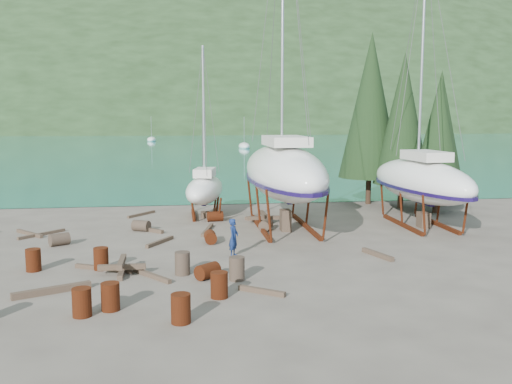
{
  "coord_description": "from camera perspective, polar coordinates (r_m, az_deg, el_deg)",
  "views": [
    {
      "loc": [
        -1.81,
        -23.24,
        6.06
      ],
      "look_at": [
        1.75,
        3.0,
        2.47
      ],
      "focal_mm": 40.0,
      "sensor_mm": 36.0,
      "label": 1
    }
  ],
  "objects": [
    {
      "name": "timber_7",
      "position": [
        19.75,
        0.57,
        -9.87
      ],
      "size": [
        1.53,
        1.19,
        0.17
      ],
      "primitive_type": "cube",
      "rotation": [
        0.0,
        0.0,
        0.94
      ],
      "color": "brown",
      "rests_on": "ground"
    },
    {
      "name": "cypress_far_right",
      "position": [
        40.17,
        17.91,
        6.14
      ],
      "size": [
        3.24,
        3.24,
        9.0
      ],
      "color": "black",
      "rests_on": "ground"
    },
    {
      "name": "far_house_center",
      "position": [
        214.04,
        -12.67,
        6.7
      ],
      "size": [
        6.6,
        5.6,
        5.6
      ],
      "color": "beige",
      "rests_on": "ground"
    },
    {
      "name": "far_house_right",
      "position": [
        215.63,
        0.78,
        6.89
      ],
      "size": [
        6.6,
        5.6,
        5.6
      ],
      "color": "beige",
      "rests_on": "ground"
    },
    {
      "name": "drum_9",
      "position": [
        30.52,
        -11.41,
        -3.32
      ],
      "size": [
        1.05,
        0.92,
        0.58
      ],
      "primitive_type": "cylinder",
      "rotation": [
        1.57,
        0.0,
        1.1
      ],
      "color": "#2D2823",
      "rests_on": "ground"
    },
    {
      "name": "far_house_left",
      "position": [
        221.06,
        -23.12,
        6.3
      ],
      "size": [
        6.6,
        5.6,
        5.6
      ],
      "color": "beige",
      "rests_on": "ground"
    },
    {
      "name": "drum_10",
      "position": [
        18.61,
        -14.35,
        -10.1
      ],
      "size": [
        0.58,
        0.58,
        0.88
      ],
      "primitive_type": "cylinder",
      "color": "#5F2010",
      "rests_on": "ground"
    },
    {
      "name": "drum_13",
      "position": [
        18.3,
        -17.02,
        -10.5
      ],
      "size": [
        0.58,
        0.58,
        0.88
      ],
      "primitive_type": "cylinder",
      "color": "#5F2010",
      "rests_on": "ground"
    },
    {
      "name": "worker",
      "position": [
        24.62,
        -2.25,
        -4.57
      ],
      "size": [
        0.61,
        0.71,
        1.64
      ],
      "primitive_type": "imported",
      "rotation": [
        0.0,
        0.0,
        1.12
      ],
      "color": "navy",
      "rests_on": "ground"
    },
    {
      "name": "large_sailboat_far",
      "position": [
        32.26,
        16.21,
        1.15
      ],
      "size": [
        3.6,
        9.98,
        15.49
      ],
      "rotation": [
        0.0,
        0.0,
        0.08
      ],
      "color": "white",
      "rests_on": "ground"
    },
    {
      "name": "moored_boat_mid",
      "position": [
        104.07,
        -1.19,
        4.6
      ],
      "size": [
        2.0,
        5.0,
        6.05
      ],
      "color": "white",
      "rests_on": "ground"
    },
    {
      "name": "timber_17",
      "position": [
        31.2,
        -21.71,
        -3.87
      ],
      "size": [
        1.71,
        1.87,
        0.16
      ],
      "primitive_type": "cube",
      "rotation": [
        0.0,
        0.0,
        0.73
      ],
      "color": "brown",
      "rests_on": "ground"
    },
    {
      "name": "timber_16",
      "position": [
        20.94,
        -19.72,
        -9.23
      ],
      "size": [
        2.48,
        1.37,
        0.23
      ],
      "primitive_type": "cube",
      "rotation": [
        0.0,
        0.0,
        2.03
      ],
      "color": "brown",
      "rests_on": "ground"
    },
    {
      "name": "timber_8",
      "position": [
        30.47,
        -10.76,
        -3.7
      ],
      "size": [
        1.69,
        1.68,
        0.19
      ],
      "primitive_type": "cube",
      "rotation": [
        0.0,
        0.0,
        0.79
      ],
      "color": "brown",
      "rests_on": "ground"
    },
    {
      "name": "drum_14",
      "position": [
        23.4,
        -15.24,
        -6.44
      ],
      "size": [
        0.58,
        0.58,
        0.88
      ],
      "primitive_type": "cylinder",
      "color": "#5F2010",
      "rests_on": "ground"
    },
    {
      "name": "drum_16",
      "position": [
        22.08,
        -7.37,
        -7.08
      ],
      "size": [
        0.58,
        0.58,
        0.88
      ],
      "primitive_type": "cylinder",
      "color": "#2D2823",
      "rests_on": "ground"
    },
    {
      "name": "timber_1",
      "position": [
        25.22,
        12.06,
        -6.12
      ],
      "size": [
        0.81,
        1.97,
        0.19
      ],
      "primitive_type": "cube",
      "rotation": [
        0.0,
        0.0,
        0.32
      ],
      "color": "brown",
      "rests_on": "ground"
    },
    {
      "name": "drum_15",
      "position": [
        28.22,
        -19.07,
        -4.5
      ],
      "size": [
        1.05,
        0.94,
        0.58
      ],
      "primitive_type": "cylinder",
      "rotation": [
        1.57,
        0.0,
        2.1
      ],
      "color": "#2D2823",
      "rests_on": "ground"
    },
    {
      "name": "drum_3",
      "position": [
        17.14,
        -7.53,
        -11.48
      ],
      "size": [
        0.58,
        0.58,
        0.88
      ],
      "primitive_type": "cylinder",
      "color": "#5F2010",
      "rests_on": "ground"
    },
    {
      "name": "large_sailboat_near",
      "position": [
        30.21,
        2.79,
        2.07
      ],
      "size": [
        3.84,
        12.26,
        19.19
      ],
      "rotation": [
        0.0,
        0.0,
        0.02
      ],
      "color": "white",
      "rests_on": "ground"
    },
    {
      "name": "timber_10",
      "position": [
        29.97,
        -4.89,
        -3.8
      ],
      "size": [
        0.79,
        2.8,
        0.16
      ],
      "primitive_type": "cube",
      "rotation": [
        0.0,
        0.0,
        2.92
      ],
      "color": "brown",
      "rests_on": "ground"
    },
    {
      "name": "timber_12",
      "position": [
        23.32,
        -15.0,
        -7.39
      ],
      "size": [
        2.36,
        1.31,
        0.17
      ],
      "primitive_type": "cube",
      "rotation": [
        0.0,
        0.0,
        1.1
      ],
      "color": "brown",
      "rests_on": "ground"
    },
    {
      "name": "timber_15",
      "position": [
        30.84,
        -20.63,
        -3.97
      ],
      "size": [
        1.93,
        2.07,
        0.15
      ],
      "primitive_type": "cube",
      "rotation": [
        0.0,
        0.0,
        2.39
      ],
      "color": "brown",
      "rests_on": "ground"
    },
    {
      "name": "drum_17",
      "position": [
        21.18,
        -1.93,
        -7.66
      ],
      "size": [
        0.58,
        0.58,
        0.88
      ],
      "primitive_type": "cylinder",
      "color": "#2D2823",
      "rests_on": "ground"
    },
    {
      "name": "cypress_back_left",
      "position": [
        39.39,
        11.39,
        8.45
      ],
      "size": [
        4.14,
        4.14,
        11.5
      ],
      "color": "black",
      "rests_on": "ground"
    },
    {
      "name": "timber_6",
      "position": [
        32.54,
        0.11,
        -2.83
      ],
      "size": [
        1.28,
        1.56,
        0.19
      ],
      "primitive_type": "cube",
      "rotation": [
        0.0,
        0.0,
        0.66
      ],
      "color": "brown",
      "rests_on": "ground"
    },
    {
      "name": "drum_12",
      "position": [
        21.48,
        -4.86,
        -7.88
      ],
      "size": [
        1.04,
        1.02,
        0.58
      ],
      "primitive_type": "cylinder",
      "rotation": [
        1.57,
        0.0,
        2.32
      ],
      "color": "#5F2010",
      "rests_on": "ground"
    },
    {
      "name": "timber_4",
      "position": [
        27.48,
        -9.59,
        -4.94
      ],
      "size": [
        1.27,
        1.98,
        0.17
      ],
      "primitive_type": "cube",
      "rotation": [
        0.0,
        0.0,
        2.6
      ],
      "color": "brown",
      "rests_on": "ground"
    },
    {
      "name": "timber_pile_aft",
      "position": [
        32.12,
        0.77,
        -2.6
      ],
      "size": [
        1.8,
        1.8,
        0.6
      ],
      "color": "brown",
      "rests_on": "ground"
    },
    {
      "name": "small_sailboat_shore",
      "position": [
        34.19,
        -5.15,
        0.32
      ],
      "size": [
        3.24,
        6.57,
        10.09
      ],
      "rotation": [
        0.0,
        0.0,
        -0.21
      ],
      "color": "white",
      "rests_on": "ground"
    },
    {
      "name": "timber_5",
      "position": [
        22.07,
        -10.64,
        -8.13
      ],
      "size": [
        1.71,
        2.2,
        0.16
      ],
      "primitive_type": "cube",
      "rotation": [
        0.0,
        0.0,
        0.64
      ],
      "color": "brown",
      "rests_on": "ground"
    },
    {
      "name": "drum_11",
      "position": [
        30.04,
        0.99,
        -3.35
      ],
      "size": [
        0.88,
        1.04,
        0.58
      ],
      "primitive_type": "cylinder",
      "rotation": [
        1.57,
        0.0,
        2.73
      ],
      "color": "#2D2823",
      "rests_on": "ground"
    },
    {
      "name": "drum_4",
      "position": [
        32.74,
        -4.11,
        -2.44
      ],
      "size": [
        0.94,
        0.67,
        0.58
      ],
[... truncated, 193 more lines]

